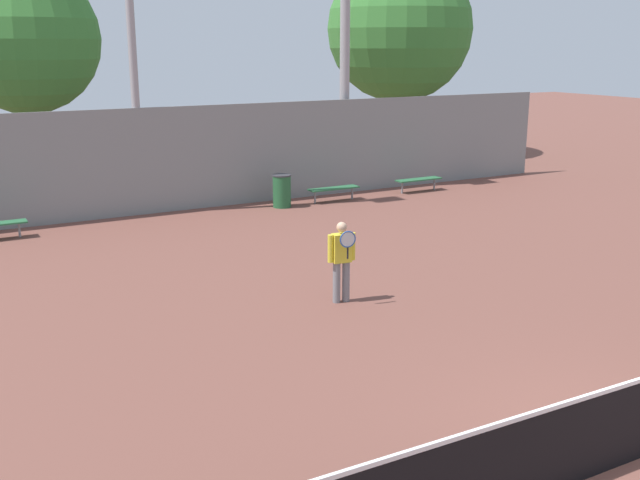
{
  "coord_description": "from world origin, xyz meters",
  "views": [
    {
      "loc": [
        -7.19,
        -5.02,
        4.69
      ],
      "look_at": [
        -0.21,
        7.59,
        0.89
      ],
      "focal_mm": 42.0,
      "sensor_mm": 36.0,
      "label": 1
    }
  ],
  "objects_px": {
    "bench_by_gate": "(419,180)",
    "tree_green_tall": "(400,29)",
    "tennis_player": "(342,258)",
    "trash_bin": "(282,191)",
    "bench_courtside_near": "(334,189)",
    "tree_green_broad": "(24,40)",
    "light_pole_near_left": "(345,43)"
  },
  "relations": [
    {
      "from": "trash_bin",
      "to": "bench_by_gate",
      "type": "bearing_deg",
      "value": -0.29
    },
    {
      "from": "bench_by_gate",
      "to": "trash_bin",
      "type": "xyz_separation_m",
      "value": [
        -4.94,
        0.02,
        0.1
      ]
    },
    {
      "from": "tree_green_tall",
      "to": "trash_bin",
      "type": "bearing_deg",
      "value": -141.32
    },
    {
      "from": "bench_courtside_near",
      "to": "tree_green_broad",
      "type": "relative_size",
      "value": 0.23
    },
    {
      "from": "tennis_player",
      "to": "tree_green_tall",
      "type": "distance_m",
      "value": 19.94
    },
    {
      "from": "tree_green_tall",
      "to": "tennis_player",
      "type": "bearing_deg",
      "value": -127.65
    },
    {
      "from": "tennis_player",
      "to": "bench_by_gate",
      "type": "xyz_separation_m",
      "value": [
        7.66,
        8.04,
        -0.47
      ]
    },
    {
      "from": "tennis_player",
      "to": "light_pole_near_left",
      "type": "xyz_separation_m",
      "value": [
        5.71,
        9.52,
        3.83
      ]
    },
    {
      "from": "bench_courtside_near",
      "to": "light_pole_near_left",
      "type": "xyz_separation_m",
      "value": [
        1.23,
        1.47,
        4.3
      ]
    },
    {
      "from": "bench_courtside_near",
      "to": "trash_bin",
      "type": "xyz_separation_m",
      "value": [
        -1.75,
        0.02,
        0.1
      ]
    },
    {
      "from": "bench_courtside_near",
      "to": "bench_by_gate",
      "type": "bearing_deg",
      "value": -0.0
    },
    {
      "from": "bench_courtside_near",
      "to": "bench_by_gate",
      "type": "xyz_separation_m",
      "value": [
        3.19,
        -0.0,
        -0.0
      ]
    },
    {
      "from": "tree_green_tall",
      "to": "tree_green_broad",
      "type": "relative_size",
      "value": 1.16
    },
    {
      "from": "tree_green_tall",
      "to": "tree_green_broad",
      "type": "height_order",
      "value": "tree_green_tall"
    },
    {
      "from": "bench_courtside_near",
      "to": "tree_green_broad",
      "type": "height_order",
      "value": "tree_green_broad"
    },
    {
      "from": "bench_by_gate",
      "to": "trash_bin",
      "type": "distance_m",
      "value": 4.94
    },
    {
      "from": "bench_courtside_near",
      "to": "tree_green_tall",
      "type": "bearing_deg",
      "value": 44.81
    },
    {
      "from": "tennis_player",
      "to": "tree_green_broad",
      "type": "height_order",
      "value": "tree_green_broad"
    },
    {
      "from": "bench_courtside_near",
      "to": "bench_by_gate",
      "type": "distance_m",
      "value": 3.19
    },
    {
      "from": "bench_by_gate",
      "to": "tree_green_broad",
      "type": "height_order",
      "value": "tree_green_broad"
    },
    {
      "from": "tennis_player",
      "to": "bench_by_gate",
      "type": "height_order",
      "value": "tennis_player"
    },
    {
      "from": "trash_bin",
      "to": "tree_green_broad",
      "type": "height_order",
      "value": "tree_green_broad"
    },
    {
      "from": "bench_by_gate",
      "to": "tree_green_tall",
      "type": "height_order",
      "value": "tree_green_tall"
    },
    {
      "from": "tennis_player",
      "to": "trash_bin",
      "type": "relative_size",
      "value": 1.58
    },
    {
      "from": "tree_green_tall",
      "to": "tree_green_broad",
      "type": "bearing_deg",
      "value": -176.21
    },
    {
      "from": "trash_bin",
      "to": "tree_green_tall",
      "type": "relative_size",
      "value": 0.12
    },
    {
      "from": "bench_by_gate",
      "to": "tree_green_broad",
      "type": "relative_size",
      "value": 0.23
    },
    {
      "from": "bench_courtside_near",
      "to": "light_pole_near_left",
      "type": "distance_m",
      "value": 4.71
    },
    {
      "from": "tennis_player",
      "to": "trash_bin",
      "type": "height_order",
      "value": "tennis_player"
    },
    {
      "from": "tennis_player",
      "to": "bench_courtside_near",
      "type": "height_order",
      "value": "tennis_player"
    },
    {
      "from": "tennis_player",
      "to": "tree_green_broad",
      "type": "xyz_separation_m",
      "value": [
        -3.12,
        14.4,
        3.94
      ]
    },
    {
      "from": "light_pole_near_left",
      "to": "tree_green_broad",
      "type": "distance_m",
      "value": 10.09
    }
  ]
}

